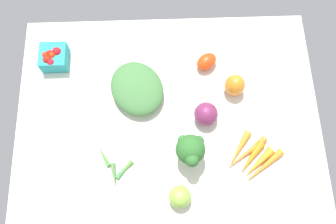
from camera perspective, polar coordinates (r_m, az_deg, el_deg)
The scene contains 10 objects.
tablecloth at distance 125.31cm, azimuth -0.00°, elevation -0.45°, with size 104.00×76.00×2.00cm, color silver.
bell_pepper_orange at distance 125.60cm, azimuth 10.52°, elevation 4.20°, with size 7.03×7.03×8.68cm, color orange.
leafy_greens_clump at distance 124.59cm, azimuth -4.94°, elevation 3.74°, with size 17.41×20.80×6.66cm, color #42763E.
berry_basket at distance 135.19cm, azimuth -17.65°, elevation 8.26°, with size 9.32×9.32×7.45cm.
broccoli_head at distance 112.50cm, azimuth 3.59°, elevation -5.99°, with size 9.35×10.54×13.27cm.
red_onion_center at distance 120.79cm, azimuth 6.02°, elevation -0.32°, with size 7.99×7.99×7.99cm, color #742851.
okra_pile at distance 120.01cm, azimuth -8.12°, elevation -8.78°, with size 13.27×15.65×1.71cm.
roma_tomato at distance 129.79cm, azimuth 6.11°, elevation 7.93°, with size 7.69×5.55×5.55cm, color red.
heirloom_tomato_green at distance 114.84cm, azimuth 1.89°, elevation -13.26°, with size 7.14×7.14×7.14cm, color #8BBA44.
carrot_bunch at distance 122.03cm, azimuth 13.14°, elevation -7.22°, with size 20.46×18.51×2.91cm.
Camera 1 is at (-1.29, -39.91, 119.77)cm, focal length 38.52 mm.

